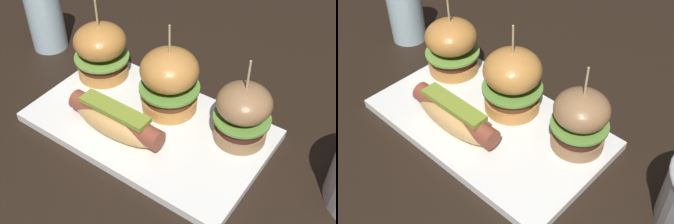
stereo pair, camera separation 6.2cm
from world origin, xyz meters
The scene contains 7 objects.
ground_plane centered at (0.00, 0.00, 0.00)m, with size 3.00×3.00×0.00m, color black.
platter_main centered at (0.00, 0.00, 0.01)m, with size 0.36×0.21×0.01m, color white.
hot_dog centered at (-0.03, -0.04, 0.04)m, with size 0.16×0.05×0.05m.
slider_left centered at (-0.14, 0.05, 0.06)m, with size 0.09×0.09×0.14m.
slider_center centered at (0.01, 0.05, 0.07)m, with size 0.10×0.10×0.15m.
slider_right centered at (0.13, 0.05, 0.06)m, with size 0.08×0.08×0.14m.
water_glass centered at (-0.30, 0.07, 0.07)m, with size 0.07×0.07×0.13m, color silver.
Camera 1 is at (0.30, -0.37, 0.47)m, focal length 45.98 mm.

